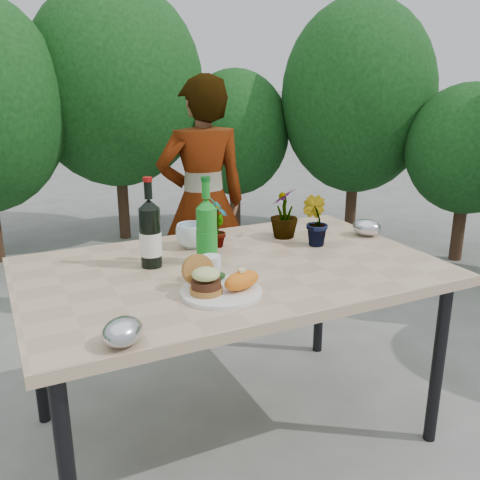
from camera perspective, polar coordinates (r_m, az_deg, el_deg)
name	(u,v)px	position (r m, az deg, el deg)	size (l,w,h in m)	color
ground	(232,429)	(2.45, -0.87, -19.50)	(80.00, 80.00, 0.00)	slate
patio_table	(231,280)	(2.11, -0.95, -4.28)	(1.60, 1.00, 0.75)	tan
shrub_hedge	(185,119)	(3.65, -5.91, 12.75)	(6.88, 5.26, 2.24)	#382316
dinner_plate	(221,292)	(1.83, -2.01, -5.57)	(0.28, 0.28, 0.01)	white
burger_stack	(204,278)	(1.81, -3.87, -4.10)	(0.11, 0.16, 0.11)	#B7722D
sweet_potato	(242,280)	(1.83, 0.19, -4.32)	(0.15, 0.08, 0.06)	orange
grilled_veg	(215,277)	(1.91, -2.68, -3.95)	(0.08, 0.05, 0.03)	olive
wine_bottle	(150,234)	(2.08, -9.54, 0.59)	(0.08, 0.08, 0.35)	black
sparkling_water	(207,232)	(2.09, -3.58, 0.84)	(0.08, 0.08, 0.35)	#188622
plastic_cup	(211,268)	(1.93, -3.09, -3.05)	(0.07, 0.07, 0.10)	white
seedling_left	(218,222)	(2.29, -2.38, 1.92)	(0.12, 0.08, 0.22)	#27551D
seedling_mid	(315,221)	(2.34, 8.00, 2.02)	(0.12, 0.10, 0.22)	#29591E
seedling_right	(284,213)	(2.44, 4.74, 2.88)	(0.13, 0.13, 0.23)	#286021
blue_bowl	(191,236)	(2.31, -5.22, 0.47)	(0.13, 0.13, 0.10)	white
foil_packet_left	(123,332)	(1.53, -12.40, -9.52)	(0.13, 0.11, 0.08)	#B8BAC0
foil_packet_right	(367,227)	(2.54, 13.36, 1.31)	(0.13, 0.11, 0.08)	silver
person	(203,203)	(3.18, -3.99, 3.96)	(0.54, 0.35, 1.47)	#8F5E47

